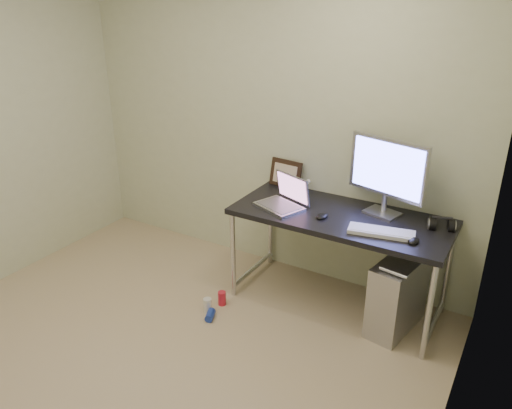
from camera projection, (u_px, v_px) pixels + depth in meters
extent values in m
plane|color=tan|center=(130.00, 378.00, 3.12)|extent=(3.50, 3.50, 0.00)
cube|color=beige|center=(268.00, 122.00, 4.01)|extent=(3.50, 0.02, 2.50)
cube|color=beige|center=(455.00, 284.00, 1.81)|extent=(0.02, 3.50, 2.50)
cube|color=black|center=(341.00, 217.00, 3.58)|extent=(1.55, 0.68, 0.04)
cylinder|color=silver|center=(233.00, 255.00, 3.83)|extent=(0.04, 0.04, 0.71)
cylinder|color=silver|center=(271.00, 226.00, 4.30)|extent=(0.04, 0.04, 0.71)
cylinder|color=silver|center=(429.00, 313.00, 3.14)|extent=(0.04, 0.04, 0.71)
cylinder|color=silver|center=(448.00, 271.00, 3.62)|extent=(0.04, 0.04, 0.71)
cylinder|color=silver|center=(253.00, 269.00, 4.17)|extent=(0.04, 0.60, 0.04)
cylinder|color=silver|center=(433.00, 324.00, 3.49)|extent=(0.04, 0.60, 0.04)
cube|color=#B8B8BD|center=(398.00, 295.00, 3.49)|extent=(0.32, 0.55, 0.54)
cylinder|color=#AEAEB5|center=(393.00, 273.00, 3.20)|extent=(0.19, 0.06, 0.03)
cylinder|color=#AEAEB5|center=(411.00, 245.00, 3.54)|extent=(0.19, 0.06, 0.03)
cylinder|color=black|center=(406.00, 255.00, 3.73)|extent=(0.01, 0.16, 0.69)
cylinder|color=black|center=(417.00, 262.00, 3.68)|extent=(0.02, 0.11, 0.71)
cylinder|color=red|center=(222.00, 298.00, 3.82)|extent=(0.08, 0.08, 0.11)
cylinder|color=silver|center=(208.00, 305.00, 3.73)|extent=(0.08, 0.08, 0.11)
cylinder|color=#1F38AA|center=(210.00, 315.00, 3.66)|extent=(0.10, 0.12, 0.06)
cube|color=#AEAEB5|center=(279.00, 206.00, 3.68)|extent=(0.40, 0.34, 0.02)
cube|color=slate|center=(279.00, 205.00, 3.68)|extent=(0.35, 0.29, 0.00)
cube|color=gray|center=(293.00, 188.00, 3.71)|extent=(0.33, 0.17, 0.21)
cube|color=#79496B|center=(292.00, 188.00, 3.70)|extent=(0.29, 0.14, 0.18)
cube|color=#AEAEB5|center=(382.00, 213.00, 3.57)|extent=(0.28, 0.23, 0.02)
cylinder|color=#AEAEB5|center=(384.00, 202.00, 3.56)|extent=(0.04, 0.04, 0.13)
cube|color=#AEAEB5|center=(388.00, 167.00, 3.45)|extent=(0.58, 0.20, 0.41)
cube|color=#565DDF|center=(387.00, 168.00, 3.43)|extent=(0.52, 0.15, 0.36)
cube|color=silver|center=(381.00, 232.00, 3.28)|extent=(0.45, 0.22, 0.03)
ellipsoid|color=black|center=(414.00, 240.00, 3.17)|extent=(0.07, 0.11, 0.04)
ellipsoid|color=black|center=(322.00, 215.00, 3.51)|extent=(0.08, 0.12, 0.04)
cylinder|color=black|center=(432.00, 223.00, 3.37)|extent=(0.07, 0.11, 0.10)
cylinder|color=black|center=(451.00, 227.00, 3.32)|extent=(0.07, 0.11, 0.10)
cube|color=black|center=(443.00, 218.00, 3.32)|extent=(0.13, 0.06, 0.01)
cube|color=black|center=(286.00, 174.00, 4.03)|extent=(0.29, 0.11, 0.23)
cylinder|color=silver|center=(308.00, 188.00, 3.94)|extent=(0.01, 0.01, 0.08)
cylinder|color=silver|center=(308.00, 182.00, 3.92)|extent=(0.04, 0.03, 0.04)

